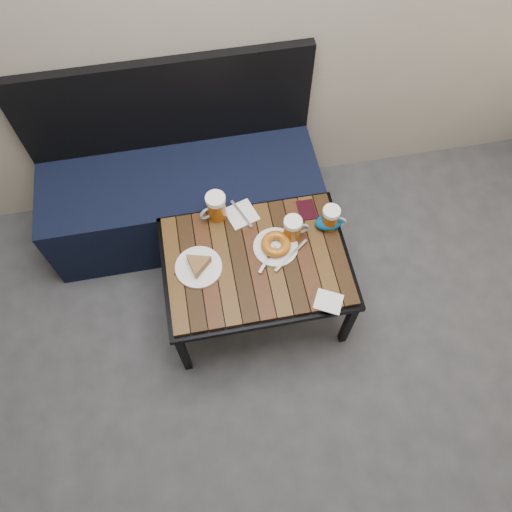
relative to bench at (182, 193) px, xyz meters
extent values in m
cube|color=black|center=(0.00, -0.02, -0.05)|extent=(1.40, 0.50, 0.45)
cube|color=black|center=(0.00, 0.21, 0.43)|extent=(1.40, 0.05, 0.50)
cube|color=black|center=(-0.10, -0.84, -0.06)|extent=(0.04, 0.03, 0.42)
cube|color=black|center=(0.68, -0.84, -0.06)|extent=(0.04, 0.03, 0.42)
cube|color=black|center=(-0.10, -0.28, -0.06)|extent=(0.04, 0.04, 0.42)
cube|color=black|center=(0.68, -0.28, -0.06)|extent=(0.04, 0.04, 0.42)
cube|color=black|center=(0.29, -0.56, 0.16)|extent=(0.84, 0.62, 0.03)
cube|color=#311D0B|center=(0.29, -0.56, 0.19)|extent=(0.80, 0.58, 0.02)
cylinder|color=#8F480B|center=(0.16, -0.30, 0.26)|extent=(0.11, 0.11, 0.12)
cylinder|color=white|center=(0.16, -0.30, 0.33)|extent=(0.09, 0.09, 0.03)
torus|color=#8C999E|center=(0.11, -0.32, 0.26)|extent=(0.07, 0.04, 0.07)
cylinder|color=#8F480B|center=(0.47, -0.48, 0.25)|extent=(0.08, 0.08, 0.11)
cylinder|color=white|center=(0.47, -0.48, 0.32)|extent=(0.08, 0.08, 0.02)
torus|color=#8C999E|center=(0.52, -0.48, 0.25)|extent=(0.07, 0.01, 0.07)
cylinder|color=#8F480B|center=(0.65, -0.45, 0.25)|extent=(0.10, 0.10, 0.10)
cylinder|color=white|center=(0.65, -0.45, 0.31)|extent=(0.08, 0.08, 0.02)
torus|color=#8C999E|center=(0.69, -0.47, 0.25)|extent=(0.06, 0.04, 0.06)
cylinder|color=white|center=(0.04, -0.56, 0.21)|extent=(0.21, 0.21, 0.01)
cylinder|color=white|center=(0.39, -0.52, 0.21)|extent=(0.20, 0.20, 0.01)
torus|color=#99490D|center=(0.39, -0.52, 0.23)|extent=(0.13, 0.13, 0.04)
cube|color=#A5A8AD|center=(0.45, -0.58, 0.21)|extent=(0.18, 0.14, 0.00)
cube|color=#A5A8AD|center=(0.34, -0.58, 0.21)|extent=(0.11, 0.13, 0.00)
cube|color=white|center=(0.27, -0.32, 0.20)|extent=(0.16, 0.16, 0.01)
cube|color=#A5A8AD|center=(0.27, -0.32, 0.21)|extent=(0.08, 0.17, 0.00)
cube|color=white|center=(0.56, -0.82, 0.20)|extent=(0.15, 0.14, 0.01)
cube|color=black|center=(0.01, -0.55, 0.20)|extent=(0.16, 0.17, 0.01)
cube|color=black|center=(0.57, -0.35, 0.20)|extent=(0.08, 0.11, 0.01)
ellipsoid|color=navy|center=(0.65, -0.45, 0.23)|extent=(0.13, 0.09, 0.06)
camera|label=1|loc=(0.10, -1.59, 2.15)|focal=35.00mm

